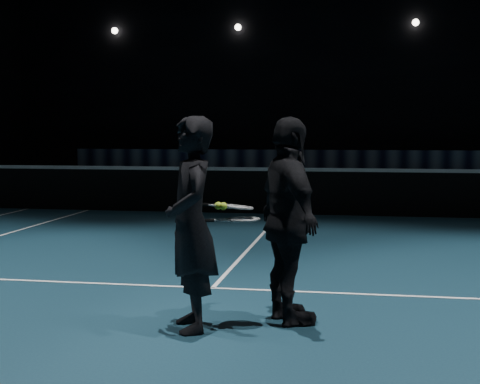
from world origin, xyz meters
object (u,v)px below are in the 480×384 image
object	(u,v)px
player_a	(191,224)
tennis_balls	(221,204)
racket_lower	(244,219)
player_b	(289,221)
racket_upper	(237,207)

from	to	relation	value
player_a	tennis_balls	bearing A→B (deg)	90.41
player_a	racket_lower	bearing A→B (deg)	89.28
player_a	player_b	bearing A→B (deg)	89.28
racket_upper	player_b	bearing A→B (deg)	-9.08
tennis_balls	racket_lower	bearing A→B (deg)	21.45
racket_upper	tennis_balls	xyz separation A→B (m)	(-0.12, -0.09, 0.03)
racket_lower	racket_upper	bearing A→B (deg)	141.34
player_b	racket_lower	xyz separation A→B (m)	(-0.37, -0.16, 0.02)
tennis_balls	player_b	bearing A→B (deg)	22.43
racket_upper	racket_lower	bearing A→B (deg)	-42.66
player_b	racket_lower	world-z (taller)	player_b
player_a	player_b	distance (m)	0.85
racket_lower	racket_upper	size ratio (longest dim) A/B	1.00
player_b	tennis_balls	distance (m)	0.62
player_a	racket_upper	xyz separation A→B (m)	(0.35, 0.19, 0.13)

